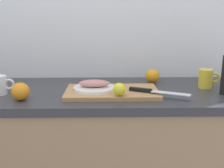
{
  "coord_description": "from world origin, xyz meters",
  "views": [
    {
      "loc": [
        0.2,
        -1.38,
        1.27
      ],
      "look_at": [
        0.22,
        -0.08,
        0.95
      ],
      "focal_mm": 43.8,
      "sensor_mm": 36.0,
      "label": 1
    }
  ],
  "objects": [
    {
      "name": "lemon_0",
      "position": [
        0.26,
        -0.18,
        0.95
      ],
      "size": [
        0.06,
        0.06,
        0.06
      ],
      "primitive_type": "sphere",
      "color": "yellow",
      "rests_on": "cutting_board"
    },
    {
      "name": "white_plate",
      "position": [
        0.14,
        -0.08,
        0.93
      ],
      "size": [
        0.21,
        0.21,
        0.01
      ],
      "primitive_type": "cylinder",
      "color": "white",
      "rests_on": "cutting_board"
    },
    {
      "name": "orange_0",
      "position": [
        0.46,
        0.15,
        0.94
      ],
      "size": [
        0.08,
        0.08,
        0.08
      ],
      "primitive_type": "sphere",
      "color": "orange",
      "rests_on": "kitchen_counter"
    },
    {
      "name": "kitchen_counter",
      "position": [
        0.0,
        0.0,
        0.45
      ],
      "size": [
        2.0,
        0.6,
        0.9
      ],
      "color": "#9E7A56",
      "rests_on": "ground_plane"
    },
    {
      "name": "chef_knife",
      "position": [
        0.41,
        -0.14,
        0.93
      ],
      "size": [
        0.27,
        0.15,
        0.02
      ],
      "rotation": [
        0.0,
        0.0,
        -0.44
      ],
      "color": "silver",
      "rests_on": "cutting_board"
    },
    {
      "name": "fish_fillet",
      "position": [
        0.14,
        -0.08,
        0.95
      ],
      "size": [
        0.15,
        0.07,
        0.04
      ],
      "primitive_type": "ellipsoid",
      "color": "tan",
      "rests_on": "white_plate"
    },
    {
      "name": "orange_1",
      "position": [
        -0.19,
        -0.18,
        0.94
      ],
      "size": [
        0.08,
        0.08,
        0.08
      ],
      "primitive_type": "sphere",
      "color": "orange",
      "rests_on": "kitchen_counter"
    },
    {
      "name": "coffee_mug_1",
      "position": [
        0.73,
        0.03,
        0.95
      ],
      "size": [
        0.11,
        0.07,
        0.1
      ],
      "color": "yellow",
      "rests_on": "kitchen_counter"
    },
    {
      "name": "back_wall",
      "position": [
        0.0,
        0.33,
        1.25
      ],
      "size": [
        3.2,
        0.05,
        2.5
      ],
      "primitive_type": "cube",
      "color": "white",
      "rests_on": "ground_plane"
    },
    {
      "name": "cutting_board",
      "position": [
        0.22,
        -0.08,
        0.91
      ],
      "size": [
        0.45,
        0.26,
        0.02
      ],
      "primitive_type": "cube",
      "color": "tan",
      "rests_on": "kitchen_counter"
    }
  ]
}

